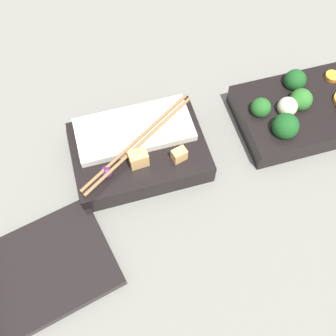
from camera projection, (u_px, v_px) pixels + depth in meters
The scene contains 4 objects.
ground_plane at pixel (218, 139), 0.62m from camera, with size 3.00×3.00×0.00m, color slate.
bento_tray_vegetable at pixel (303, 113), 0.61m from camera, with size 0.19×0.14×0.07m.
bento_tray_rice at pixel (139, 151), 0.58m from camera, with size 0.19×0.14×0.06m.
bento_lid at pixel (39, 272), 0.51m from camera, with size 0.19×0.13×0.02m, color black.
Camera 1 is at (0.17, 0.30, 0.52)m, focal length 42.00 mm.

